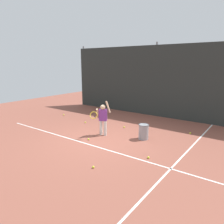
# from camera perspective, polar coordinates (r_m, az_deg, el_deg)

# --- Properties ---
(ground_plane) EXTENTS (20.00, 20.00, 0.00)m
(ground_plane) POSITION_cam_1_polar(r_m,az_deg,el_deg) (8.00, -2.62, -7.02)
(ground_plane) COLOR brown
(court_line_baseline) EXTENTS (9.00, 0.05, 0.00)m
(court_line_baseline) POSITION_cam_1_polar(r_m,az_deg,el_deg) (7.46, -6.32, -8.60)
(court_line_baseline) COLOR white
(court_line_baseline) RESTS_ON ground
(court_line_sideline) EXTENTS (0.05, 9.00, 0.00)m
(court_line_sideline) POSITION_cam_1_polar(r_m,az_deg,el_deg) (7.59, 20.33, -9.00)
(court_line_sideline) COLOR white
(court_line_sideline) RESTS_ON ground
(back_fence_windscreen) EXTENTS (10.36, 0.08, 3.62)m
(back_fence_windscreen) POSITION_cam_1_polar(r_m,az_deg,el_deg) (11.29, 11.41, 8.06)
(back_fence_windscreen) COLOR #282D2B
(back_fence_windscreen) RESTS_ON ground
(fence_post_0) EXTENTS (0.09, 0.09, 3.77)m
(fence_post_0) POSITION_cam_1_polar(r_m,az_deg,el_deg) (14.19, -7.45, 9.49)
(fence_post_0) COLOR slate
(fence_post_0) RESTS_ON ground
(fence_post_1) EXTENTS (0.09, 0.09, 3.77)m
(fence_post_1) POSITION_cam_1_polar(r_m,az_deg,el_deg) (11.34, 11.55, 8.45)
(fence_post_1) COLOR slate
(fence_post_1) RESTS_ON ground
(tennis_player) EXTENTS (0.51, 0.80, 1.35)m
(tennis_player) POSITION_cam_1_polar(r_m,az_deg,el_deg) (8.12, -2.54, -1.36)
(tennis_player) COLOR silver
(tennis_player) RESTS_ON ground
(ball_hopper) EXTENTS (0.38, 0.38, 0.56)m
(ball_hopper) POSITION_cam_1_polar(r_m,az_deg,el_deg) (7.91, 8.47, -5.21)
(ball_hopper) COLOR gray
(ball_hopper) RESTS_ON ground
(tennis_ball_0) EXTENTS (0.07, 0.07, 0.07)m
(tennis_ball_0) POSITION_cam_1_polar(r_m,az_deg,el_deg) (5.88, -5.05, -14.50)
(tennis_ball_0) COLOR #CCE033
(tennis_ball_0) RESTS_ON ground
(tennis_ball_1) EXTENTS (0.07, 0.07, 0.07)m
(tennis_ball_1) POSITION_cam_1_polar(r_m,az_deg,el_deg) (12.77, -2.40, 0.80)
(tennis_ball_1) COLOR #CCE033
(tennis_ball_1) RESTS_ON ground
(tennis_ball_2) EXTENTS (0.07, 0.07, 0.07)m
(tennis_ball_2) POSITION_cam_1_polar(r_m,az_deg,el_deg) (6.47, 9.75, -11.94)
(tennis_ball_2) COLOR #CCE033
(tennis_ball_2) RESTS_ON ground
(tennis_ball_3) EXTENTS (0.07, 0.07, 0.07)m
(tennis_ball_3) POSITION_cam_1_polar(r_m,az_deg,el_deg) (7.85, -6.31, -7.26)
(tennis_ball_3) COLOR #CCE033
(tennis_ball_3) RESTS_ON ground
(tennis_ball_4) EXTENTS (0.07, 0.07, 0.07)m
(tennis_ball_4) POSITION_cam_1_polar(r_m,az_deg,el_deg) (11.65, -12.83, -0.73)
(tennis_ball_4) COLOR #CCE033
(tennis_ball_4) RESTS_ON ground
(tennis_ball_5) EXTENTS (0.07, 0.07, 0.07)m
(tennis_ball_5) POSITION_cam_1_polar(r_m,az_deg,el_deg) (9.00, 20.26, -5.33)
(tennis_ball_5) COLOR #CCE033
(tennis_ball_5) RESTS_ON ground
(tennis_ball_6) EXTENTS (0.07, 0.07, 0.07)m
(tennis_ball_6) POSITION_cam_1_polar(r_m,az_deg,el_deg) (10.02, -7.16, -2.75)
(tennis_ball_6) COLOR #CCE033
(tennis_ball_6) RESTS_ON ground
(tennis_ball_7) EXTENTS (0.07, 0.07, 0.07)m
(tennis_ball_7) POSITION_cam_1_polar(r_m,az_deg,el_deg) (9.23, 3.28, -4.06)
(tennis_ball_7) COLOR #CCE033
(tennis_ball_7) RESTS_ON ground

